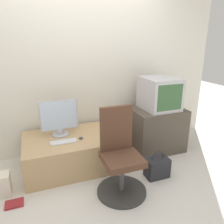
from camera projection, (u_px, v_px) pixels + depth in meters
ground_plane at (114, 199)px, 2.35m from camera, size 12.00×12.00×0.00m
wall_back at (81, 64)px, 3.11m from camera, size 4.40×0.05×2.60m
desk at (74, 151)px, 2.93m from camera, size 1.28×0.83×0.42m
side_stand at (156, 129)px, 3.35m from camera, size 0.77×0.60×0.65m
main_monitor at (59, 119)px, 2.84m from camera, size 0.49×0.22×0.48m
keyboard at (64, 142)px, 2.70m from camera, size 0.32×0.11×0.01m
mouse at (81, 138)px, 2.78m from camera, size 0.06×0.03×0.04m
crt_tv at (159, 94)px, 3.17m from camera, size 0.48×0.54×0.46m
office_chair at (120, 160)px, 2.38m from camera, size 0.55×0.55×0.96m
handbag at (157, 167)px, 2.70m from camera, size 0.28×0.19×0.35m
book at (14, 204)px, 2.26m from camera, size 0.18×0.13×0.02m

